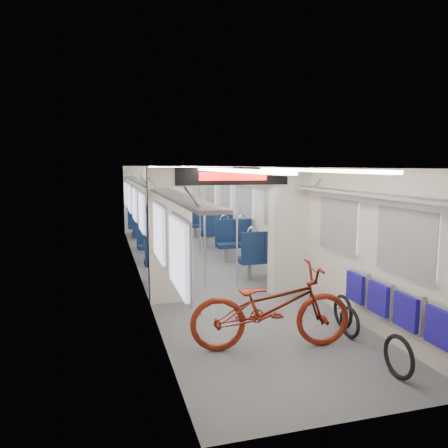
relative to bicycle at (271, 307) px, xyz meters
name	(u,v)px	position (x,y,z in m)	size (l,w,h in m)	color
carriage	(208,205)	(0.14, 4.00, 0.96)	(12.00, 12.02, 2.31)	#515456
bicycle	(271,307)	(0.00, 0.00, 0.00)	(0.72, 2.08, 1.09)	maroon
flip_bench	(394,305)	(1.50, -0.44, 0.03)	(0.12, 2.08, 0.49)	gray
bike_hoop_a	(399,359)	(1.05, -1.14, -0.32)	(0.50, 0.50, 0.05)	black
bike_hoop_b	(349,324)	(1.15, 0.01, -0.35)	(0.44, 0.44, 0.05)	black
bike_hoop_c	(343,313)	(1.26, 0.36, -0.32)	(0.49, 0.49, 0.05)	black
seat_bay_near_left	(162,246)	(-0.79, 4.51, 0.01)	(0.93, 2.17, 1.13)	#0E1C3E
seat_bay_near_right	(247,245)	(1.08, 4.15, 0.01)	(0.93, 2.16, 1.13)	#0E1C3E
seat_bay_far_left	(146,225)	(-0.79, 8.05, 0.01)	(0.93, 2.18, 1.13)	#0E1C3E
seat_bay_far_right	(209,224)	(1.08, 7.77, 0.00)	(0.91, 2.06, 1.09)	#0E1C3E
stanchion_near_left	(205,227)	(-0.14, 3.09, 0.60)	(0.05, 0.05, 2.30)	silver
stanchion_near_right	(237,228)	(0.42, 2.80, 0.60)	(0.04, 0.04, 2.30)	silver
stanchion_far_left	(174,212)	(-0.26, 6.04, 0.60)	(0.04, 0.04, 2.30)	silver
stanchion_far_right	(200,211)	(0.43, 6.09, 0.60)	(0.05, 0.05, 2.30)	silver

